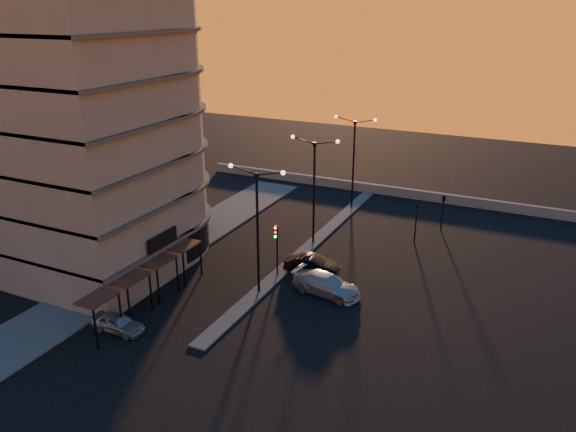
{
  "coord_description": "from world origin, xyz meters",
  "views": [
    {
      "loc": [
        17.7,
        -31.84,
        19.7
      ],
      "look_at": [
        -0.84,
        6.66,
        3.58
      ],
      "focal_mm": 35.0,
      "sensor_mm": 36.0,
      "label": 1
    }
  ],
  "objects_px": {
    "traffic_light_main": "(276,242)",
    "car_wagon": "(326,284)",
    "car_sedan": "(312,264)",
    "streetlamp_mid": "(314,183)",
    "car_hatchback": "(118,323)"
  },
  "relations": [
    {
      "from": "car_hatchback",
      "to": "car_sedan",
      "type": "relative_size",
      "value": 0.84
    },
    {
      "from": "traffic_light_main",
      "to": "streetlamp_mid",
      "type": "bearing_deg",
      "value": 90.0
    },
    {
      "from": "car_hatchback",
      "to": "car_sedan",
      "type": "distance_m",
      "value": 15.34
    },
    {
      "from": "streetlamp_mid",
      "to": "car_sedan",
      "type": "bearing_deg",
      "value": -67.55
    },
    {
      "from": "car_wagon",
      "to": "streetlamp_mid",
      "type": "bearing_deg",
      "value": 38.15
    },
    {
      "from": "traffic_light_main",
      "to": "car_wagon",
      "type": "distance_m",
      "value": 5.06
    },
    {
      "from": "car_wagon",
      "to": "traffic_light_main",
      "type": "bearing_deg",
      "value": 87.59
    },
    {
      "from": "traffic_light_main",
      "to": "car_hatchback",
      "type": "height_order",
      "value": "traffic_light_main"
    },
    {
      "from": "traffic_light_main",
      "to": "car_hatchback",
      "type": "xyz_separation_m",
      "value": [
        -5.67,
        -11.37,
        -2.28
      ]
    },
    {
      "from": "car_sedan",
      "to": "traffic_light_main",
      "type": "bearing_deg",
      "value": 121.48
    },
    {
      "from": "car_sedan",
      "to": "streetlamp_mid",
      "type": "bearing_deg",
      "value": 14.93
    },
    {
      "from": "traffic_light_main",
      "to": "car_wagon",
      "type": "height_order",
      "value": "traffic_light_main"
    },
    {
      "from": "traffic_light_main",
      "to": "car_sedan",
      "type": "relative_size",
      "value": 0.99
    },
    {
      "from": "traffic_light_main",
      "to": "car_wagon",
      "type": "xyz_separation_m",
      "value": [
        4.5,
        -0.9,
        -2.14
      ]
    },
    {
      "from": "streetlamp_mid",
      "to": "traffic_light_main",
      "type": "height_order",
      "value": "streetlamp_mid"
    }
  ]
}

